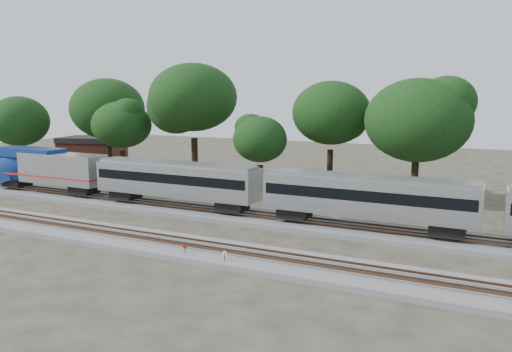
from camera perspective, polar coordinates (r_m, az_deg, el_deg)
The scene contains 14 objects.
ground at distance 42.30m, azimuth -9.92°, elevation -6.10°, with size 160.00×160.00×0.00m, color #383328.
track_far at distance 47.09m, azimuth -5.67°, elevation -4.17°, with size 160.00×5.00×0.73m.
track_near at distance 39.21m, azimuth -13.36°, elevation -7.15°, with size 160.00×5.00×0.73m.
switch_stand_red at distance 34.89m, azimuth -8.12°, elevation -8.33°, with size 0.31×0.06×0.98m.
switch_stand_white at distance 32.97m, azimuth -3.60°, elevation -9.19°, with size 0.34×0.06×1.08m.
switch_lever at distance 34.65m, azimuth -8.50°, elevation -9.29°, with size 0.50×0.30×0.30m, color #512D19.
brick_building at distance 84.21m, azimuth -18.17°, elevation 2.77°, with size 10.64×8.65×4.47m.
tree_0 at distance 77.49m, azimuth -25.44°, elevation 5.66°, with size 7.58×7.58×10.68m.
tree_1 at distance 73.55m, azimuth -16.60°, elevation 7.35°, with size 9.30×9.30×13.11m.
tree_2 at distance 66.74m, azimuth -15.13°, elevation 5.65°, with size 7.41×7.41×10.44m.
tree_3 at distance 62.09m, azimuth -7.15°, elevation 8.90°, with size 10.97×10.97×15.47m.
tree_4 at distance 55.06m, azimuth 0.45°, elevation 4.18°, with size 6.36×6.36×8.97m.
tree_5 at distance 57.62m, azimuth 8.58°, elevation 7.12°, with size 9.22×9.22×12.99m.
tree_6 at distance 52.93m, azimuth 17.98°, elevation 6.04°, with size 8.70×8.70×12.27m.
Camera 1 is at (24.02, -33.00, 11.12)m, focal length 35.00 mm.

